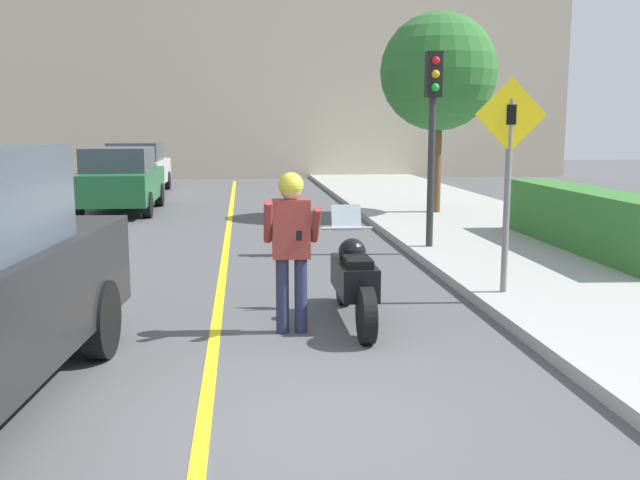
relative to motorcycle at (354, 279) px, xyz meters
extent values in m
plane|color=#4C4C4F|center=(-0.97, -2.71, -0.50)|extent=(80.00, 80.00, 0.00)
cube|color=#9E9E99|center=(3.83, 1.29, -0.43)|extent=(4.40, 44.00, 0.14)
cube|color=yellow|center=(-1.57, 3.29, -0.49)|extent=(0.12, 36.00, 0.01)
cube|color=beige|center=(-0.97, 23.29, 4.43)|extent=(28.00, 1.20, 9.86)
cylinder|color=black|center=(0.00, -0.84, -0.20)|extent=(0.14, 0.59, 0.59)
cylinder|color=black|center=(0.00, 0.82, -0.20)|extent=(0.14, 0.59, 0.59)
cube|color=black|center=(0.00, -0.01, 0.03)|extent=(0.40, 1.15, 0.36)
sphere|color=black|center=(0.00, 0.15, 0.29)|extent=(0.32, 0.32, 0.32)
cube|color=black|center=(0.00, -0.27, 0.25)|extent=(0.28, 0.48, 0.10)
cylinder|color=silver|center=(0.00, 0.56, 0.51)|extent=(0.62, 0.03, 0.03)
cube|color=silver|center=(0.00, 0.63, 0.63)|extent=(0.36, 0.12, 0.31)
cylinder|color=#282D4C|center=(-0.84, -0.37, -0.08)|extent=(0.14, 0.14, 0.83)
cylinder|color=#282D4C|center=(-0.64, -0.37, -0.08)|extent=(0.14, 0.14, 0.83)
cube|color=maroon|center=(-0.74, -0.37, 0.65)|extent=(0.40, 0.22, 0.63)
cylinder|color=maroon|center=(-0.99, -0.47, 0.74)|extent=(0.09, 0.38, 0.49)
cylinder|color=maroon|center=(-0.49, -0.49, 0.71)|extent=(0.09, 0.44, 0.44)
sphere|color=tan|center=(-0.74, -0.37, 1.06)|extent=(0.23, 0.23, 0.23)
sphere|color=gold|center=(-0.74, -0.37, 1.12)|extent=(0.27, 0.27, 0.27)
cube|color=black|center=(-0.68, -0.65, 0.61)|extent=(0.06, 0.05, 0.11)
cylinder|color=black|center=(-2.64, -1.02, -0.12)|extent=(0.28, 0.78, 0.76)
cylinder|color=slate|center=(2.03, 0.67, 0.85)|extent=(0.08, 0.08, 2.42)
cube|color=yellow|center=(2.03, 0.65, 1.87)|extent=(0.91, 0.02, 0.91)
cube|color=black|center=(2.03, 0.64, 1.87)|extent=(0.12, 0.01, 0.24)
cylinder|color=#2D2D30|center=(1.99, 4.18, 1.31)|extent=(0.12, 0.12, 3.32)
cube|color=black|center=(1.99, 4.16, 2.59)|extent=(0.26, 0.22, 0.76)
sphere|color=red|center=(1.99, 4.04, 2.81)|extent=(0.14, 0.14, 0.14)
sphere|color=gold|center=(1.99, 4.04, 2.59)|extent=(0.14, 0.14, 0.14)
sphere|color=green|center=(1.99, 4.04, 2.37)|extent=(0.14, 0.14, 0.14)
cube|color=#33702D|center=(4.63, 3.61, 0.15)|extent=(0.90, 5.23, 1.02)
cylinder|color=brown|center=(3.45, 9.12, 0.84)|extent=(0.24, 0.24, 2.39)
sphere|color=#2D6B2D|center=(3.45, 9.12, 3.01)|extent=(2.80, 2.80, 2.80)
cylinder|color=black|center=(-5.23, 12.39, -0.18)|extent=(0.22, 0.64, 0.64)
cylinder|color=black|center=(-3.58, 12.39, -0.18)|extent=(0.22, 0.64, 0.64)
cylinder|color=black|center=(-5.23, 9.78, -0.18)|extent=(0.22, 0.64, 0.64)
cylinder|color=black|center=(-3.58, 9.78, -0.18)|extent=(0.22, 0.64, 0.64)
cube|color=#1E6033|center=(-4.41, 11.08, 0.20)|extent=(1.80, 4.20, 0.76)
cube|color=#38424C|center=(-4.41, 10.92, 0.88)|extent=(1.58, 2.18, 0.60)
cylinder|color=black|center=(-5.58, 17.81, -0.18)|extent=(0.22, 0.64, 0.64)
cylinder|color=black|center=(-3.92, 17.81, -0.18)|extent=(0.22, 0.64, 0.64)
cylinder|color=black|center=(-5.58, 15.21, -0.18)|extent=(0.22, 0.64, 0.64)
cylinder|color=black|center=(-3.92, 15.21, -0.18)|extent=(0.22, 0.64, 0.64)
cube|color=silver|center=(-4.75, 16.51, 0.20)|extent=(1.80, 4.20, 0.76)
cube|color=#38424C|center=(-4.75, 16.34, 0.88)|extent=(1.58, 2.18, 0.60)
camera|label=1|loc=(-1.24, -7.87, 1.73)|focal=40.00mm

